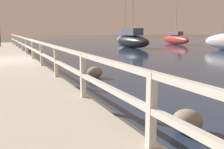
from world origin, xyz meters
TOP-DOWN VIEW (x-y plane):
  - ground_plane at (0.00, 0.00)m, footprint 120.00×120.00m
  - dock_walkway at (0.00, 0.00)m, footprint 3.27×36.00m
  - railing at (1.53, -0.00)m, footprint 0.10×32.50m
  - boulder_water_edge at (3.01, -4.83)m, footprint 0.55×0.49m
  - boulder_far_strip at (2.68, -10.12)m, footprint 0.53×0.47m
  - boulder_downstream at (2.58, 9.38)m, footprint 0.49×0.44m
  - sailboat_red at (18.79, 11.25)m, footprint 1.91×5.88m
  - sailboat_black at (11.52, 8.15)m, footprint 1.51×5.52m
  - sailboat_gray at (13.98, 14.63)m, footprint 1.75×3.29m

SIDE VIEW (x-z plane):
  - ground_plane at x=0.00m, z-range 0.00..0.00m
  - dock_walkway at x=0.00m, z-range 0.00..0.25m
  - boulder_downstream at x=2.58m, z-range 0.00..0.37m
  - boulder_far_strip at x=2.68m, z-range 0.00..0.40m
  - boulder_water_edge at x=3.01m, z-range 0.00..0.41m
  - sailboat_gray at x=13.98m, z-range -3.02..4.24m
  - sailboat_red at x=18.79m, z-range -2.04..3.28m
  - sailboat_black at x=11.52m, z-range -1.94..3.36m
  - railing at x=1.53m, z-range 0.43..1.38m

